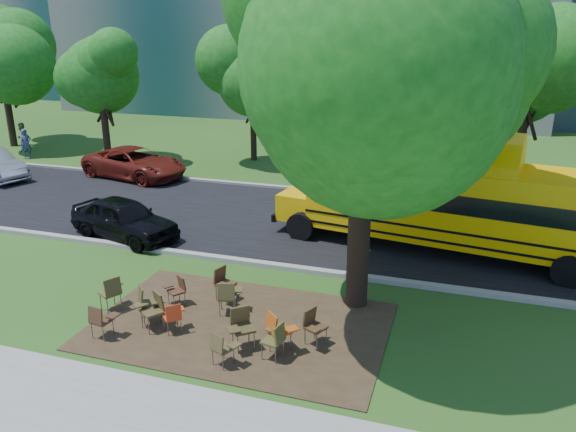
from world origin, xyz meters
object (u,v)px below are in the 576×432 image
(chair_9, at_px, (177,288))
(chair_12, at_px, (313,324))
(chair_5, at_px, (241,324))
(chair_6, at_px, (275,337))
(main_tree, at_px, (367,61))
(pedestrian_a, at_px, (26,144))
(bg_car_red, at_px, (135,163))
(chair_3, at_px, (153,307))
(black_car, at_px, (124,219))
(chair_2, at_px, (174,315))
(chair_8, at_px, (112,290))
(chair_0, at_px, (101,319))
(chair_4, at_px, (222,346))
(school_bus, at_px, (473,205))
(chair_11, at_px, (228,295))
(pedestrian_b, at_px, (22,137))
(chair_7, at_px, (278,328))
(chair_10, at_px, (223,281))
(chair_1, at_px, (147,300))

(chair_9, xyz_separation_m, chair_12, (3.85, -0.78, 0.05))
(chair_5, height_order, chair_6, chair_5)
(main_tree, height_order, pedestrian_a, main_tree)
(chair_12, height_order, bg_car_red, bg_car_red)
(chair_6, distance_m, pedestrian_a, 23.73)
(chair_3, relative_size, chair_12, 1.08)
(chair_3, height_order, chair_12, chair_3)
(black_car, height_order, pedestrian_a, pedestrian_a)
(chair_2, xyz_separation_m, bg_car_red, (-8.65, 12.07, 0.23))
(chair_8, bearing_deg, main_tree, -40.64)
(chair_12, bearing_deg, chair_5, -43.08)
(chair_9, bearing_deg, chair_8, 64.14)
(chair_0, bearing_deg, chair_4, 3.47)
(main_tree, height_order, chair_2, main_tree)
(chair_4, height_order, black_car, black_car)
(school_bus, relative_size, chair_9, 15.01)
(chair_0, xyz_separation_m, black_car, (-3.17, 5.80, 0.16))
(chair_11, bearing_deg, pedestrian_b, 125.71)
(main_tree, distance_m, chair_0, 8.44)
(chair_7, distance_m, chair_8, 4.61)
(chair_0, xyz_separation_m, chair_2, (1.47, 0.74, -0.04))
(chair_0, xyz_separation_m, chair_8, (-0.55, 1.24, 0.06))
(chair_10, height_order, pedestrian_a, pedestrian_a)
(main_tree, xyz_separation_m, chair_2, (-3.79, -2.75, -5.64))
(chair_3, height_order, pedestrian_a, pedestrian_a)
(chair_9, bearing_deg, chair_7, -166.71)
(chair_4, bearing_deg, chair_1, 177.50)
(chair_3, relative_size, chair_6, 1.08)
(chair_6, bearing_deg, chair_9, 75.34)
(chair_1, distance_m, chair_12, 4.11)
(chair_0, height_order, black_car, black_car)
(school_bus, xyz_separation_m, chair_0, (-7.97, -7.84, -1.12))
(main_tree, distance_m, chair_8, 8.34)
(chair_7, height_order, chair_9, chair_7)
(chair_7, bearing_deg, chair_11, -171.49)
(main_tree, height_order, chair_4, main_tree)
(chair_10, xyz_separation_m, pedestrian_a, (-16.89, 11.92, 0.23))
(chair_3, distance_m, chair_4, 2.40)
(chair_1, bearing_deg, chair_6, 39.74)
(chair_9, bearing_deg, chair_11, -148.50)
(main_tree, distance_m, chair_3, 7.55)
(chair_7, bearing_deg, chair_8, -142.90)
(main_tree, bearing_deg, pedestrian_a, 151.39)
(chair_10, bearing_deg, chair_7, 67.00)
(black_car, distance_m, pedestrian_a, 14.70)
(main_tree, distance_m, pedestrian_a, 23.67)
(chair_9, bearing_deg, chair_12, -156.31)
(chair_2, bearing_deg, chair_11, 10.17)
(chair_8, xyz_separation_m, chair_11, (2.88, 0.69, -0.02))
(chair_2, bearing_deg, pedestrian_a, 96.02)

